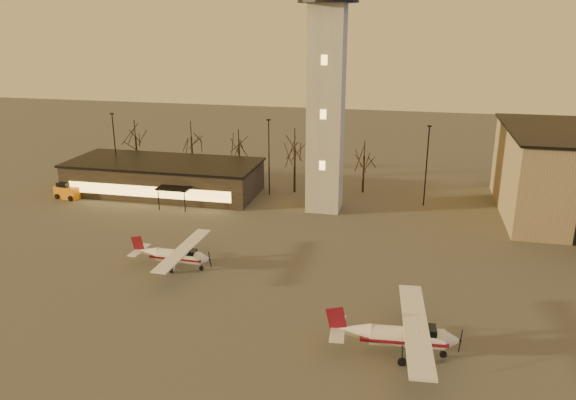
{
  "coord_description": "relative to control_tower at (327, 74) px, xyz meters",
  "views": [
    {
      "loc": [
        10.04,
        -34.91,
        22.41
      ],
      "look_at": [
        -0.73,
        13.0,
        6.45
      ],
      "focal_mm": 35.0,
      "sensor_mm": 36.0,
      "label": 1
    }
  ],
  "objects": [
    {
      "name": "terminal",
      "position": [
        -21.99,
        1.98,
        -14.17
      ],
      "size": [
        25.4,
        12.2,
        4.3
      ],
      "color": "black",
      "rests_on": "ground"
    },
    {
      "name": "tree_row",
      "position": [
        -13.7,
        9.16,
        -10.39
      ],
      "size": [
        37.2,
        9.2,
        8.8
      ],
      "color": "black",
      "rests_on": "ground"
    },
    {
      "name": "cessna_rear",
      "position": [
        -10.37,
        -20.08,
        -15.34
      ],
      "size": [
        8.25,
        10.43,
        2.88
      ],
      "rotation": [
        0.0,
        0.0,
        -0.02
      ],
      "color": "silver",
      "rests_on": "ground"
    },
    {
      "name": "ground",
      "position": [
        0.0,
        -30.0,
        -16.33
      ],
      "size": [
        220.0,
        220.0,
        0.0
      ],
      "primitive_type": "plane",
      "color": "#454340",
      "rests_on": "ground"
    },
    {
      "name": "light_poles",
      "position": [
        0.5,
        1.0,
        -10.92
      ],
      "size": [
        58.5,
        12.25,
        10.14
      ],
      "color": "black",
      "rests_on": "ground"
    },
    {
      "name": "control_tower",
      "position": [
        0.0,
        0.0,
        0.0
      ],
      "size": [
        6.8,
        6.8,
        32.6
      ],
      "color": "gray",
      "rests_on": "ground"
    },
    {
      "name": "service_cart",
      "position": [
        -33.34,
        -2.99,
        -15.51
      ],
      "size": [
        3.62,
        2.63,
        2.13
      ],
      "rotation": [
        0.0,
        0.0,
        -0.18
      ],
      "color": "orange",
      "rests_on": "ground"
    },
    {
      "name": "cessna_front",
      "position": [
        10.76,
        -29.95,
        -15.17
      ],
      "size": [
        9.75,
        12.31,
        3.39
      ],
      "rotation": [
        0.0,
        0.0,
        0.08
      ],
      "color": "silver",
      "rests_on": "ground"
    }
  ]
}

